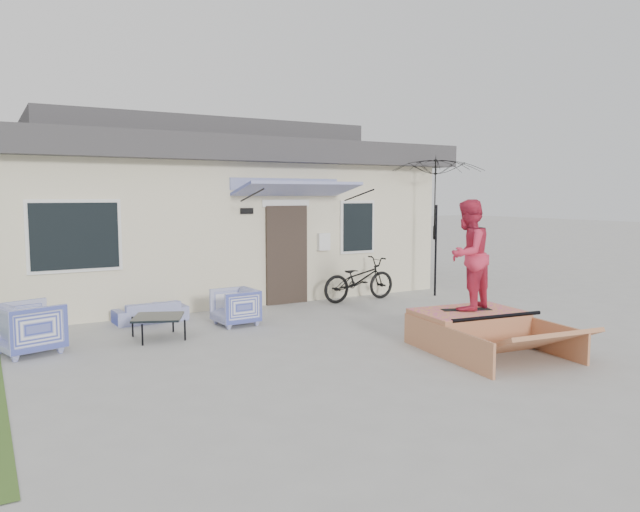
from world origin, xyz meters
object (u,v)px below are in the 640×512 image
skater (468,253)px  coffee_table (158,327)px  armchair_right (235,305)px  armchair_left (30,325)px  bicycle (359,275)px  loveseat (151,308)px  patio_umbrella (436,220)px  skate_ramp (468,328)px  skateboard (466,309)px

skater → coffee_table: bearing=-53.4°
armchair_right → armchair_left: bearing=-88.3°
skater → armchair_left: bearing=-44.5°
armchair_right → bicycle: size_ratio=0.40×
loveseat → armchair_right: armchair_right is taller
armchair_left → armchair_right: 3.36m
skater → patio_umbrella: bearing=-144.0°
coffee_table → skate_ramp: skate_ramp is taller
loveseat → skateboard: bearing=130.2°
loveseat → skateboard: 5.65m
skateboard → skater: bearing=-68.4°
loveseat → patio_umbrella: patio_umbrella is taller
armchair_left → coffee_table: 1.89m
armchair_left → coffee_table: bearing=-107.6°
skateboard → bicycle: bearing=102.1°
coffee_table → skateboard: (4.08, -2.75, 0.37)m
coffee_table → skater: size_ratio=0.44×
loveseat → patio_umbrella: (6.45, -0.36, 1.49)m
bicycle → coffee_table: bearing=103.3°
armchair_right → skate_ramp: (2.60, -3.15, -0.09)m
coffee_table → skateboard: size_ratio=0.97×
skater → bicycle: bearing=-118.9°
patio_umbrella → armchair_right: bearing=-172.9°
coffee_table → skater: (4.08, -2.75, 1.25)m
armchair_right → bicycle: 3.43m
bicycle → skateboard: size_ratio=2.36×
bicycle → armchair_left: bearing=98.8°
skate_ramp → skater: (0.01, 0.05, 1.17)m
loveseat → armchair_right: (1.26, -1.01, 0.11)m
loveseat → skater: skater is taller
bicycle → patio_umbrella: bearing=-101.0°
armchair_left → skateboard: armchair_left is taller
loveseat → armchair_left: (-2.09, -1.32, 0.16)m
skateboard → armchair_left: bearing=176.5°
patio_umbrella → coffee_table: bearing=-171.5°
armchair_left → skate_ramp: armchair_left is taller
armchair_left → armchair_right: armchair_left is taller
armchair_right → skater: bearing=36.5°
skate_ramp → bicycle: bearing=87.3°
coffee_table → bicycle: 4.94m
skate_ramp → skater: size_ratio=1.25×
armchair_left → coffee_table: size_ratio=1.12×
loveseat → armchair_right: bearing=138.2°
loveseat → coffee_table: bearing=78.0°
loveseat → skater: 5.76m
coffee_table → skate_ramp: bearing=-34.5°
skateboard → skater: 0.88m
patio_umbrella → armchair_left: bearing=-173.6°
loveseat → armchair_right: size_ratio=1.80×
coffee_table → loveseat: bearing=81.1°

